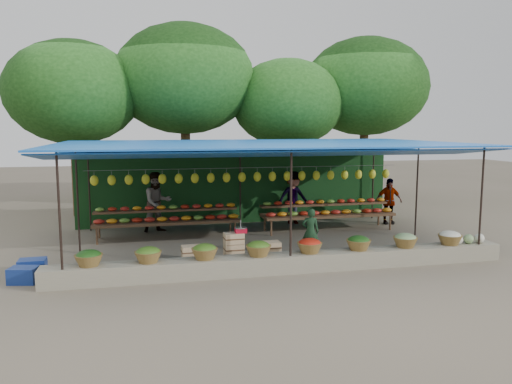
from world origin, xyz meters
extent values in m
plane|color=#645B4A|center=(0.00, 0.00, 0.00)|extent=(60.00, 60.00, 0.00)
cube|color=gray|center=(0.00, -2.75, 0.20)|extent=(10.60, 0.55, 0.40)
cylinder|color=black|center=(-4.80, -2.90, 1.40)|extent=(0.05, 0.05, 2.80)
cylinder|color=black|center=(0.00, -2.90, 1.40)|extent=(0.05, 0.05, 2.80)
cylinder|color=black|center=(4.80, -2.90, 1.40)|extent=(0.05, 0.05, 2.80)
cylinder|color=black|center=(-4.80, 0.00, 1.40)|extent=(0.05, 0.05, 2.80)
cylinder|color=black|center=(4.80, 0.00, 1.40)|extent=(0.05, 0.05, 2.80)
cylinder|color=black|center=(-4.80, 2.90, 1.40)|extent=(0.05, 0.05, 2.80)
cylinder|color=black|center=(0.00, 2.90, 1.40)|extent=(0.05, 0.05, 2.80)
cylinder|color=black|center=(4.80, 2.90, 1.40)|extent=(0.05, 0.05, 2.80)
cube|color=blue|center=(0.00, 0.00, 2.80)|extent=(10.80, 6.60, 0.04)
cube|color=blue|center=(0.00, -2.00, 2.62)|extent=(10.80, 2.19, 0.26)
cube|color=blue|center=(0.00, 2.00, 2.62)|extent=(10.80, 2.19, 0.26)
cylinder|color=gray|center=(0.00, 1.40, 2.02)|extent=(9.60, 0.01, 0.01)
ellipsoid|color=yellow|center=(-4.50, 1.40, 1.74)|extent=(0.23, 0.17, 0.30)
ellipsoid|color=yellow|center=(-4.03, 1.40, 1.74)|extent=(0.23, 0.17, 0.30)
ellipsoid|color=yellow|center=(-3.55, 1.40, 1.74)|extent=(0.23, 0.17, 0.30)
ellipsoid|color=yellow|center=(-3.08, 1.40, 1.74)|extent=(0.23, 0.17, 0.30)
ellipsoid|color=yellow|center=(-2.61, 1.40, 1.74)|extent=(0.23, 0.17, 0.30)
ellipsoid|color=yellow|center=(-2.13, 1.40, 1.74)|extent=(0.23, 0.17, 0.30)
ellipsoid|color=yellow|center=(-1.66, 1.40, 1.74)|extent=(0.23, 0.17, 0.30)
ellipsoid|color=yellow|center=(-1.18, 1.40, 1.74)|extent=(0.23, 0.17, 0.30)
ellipsoid|color=yellow|center=(-0.71, 1.40, 1.74)|extent=(0.23, 0.17, 0.30)
ellipsoid|color=yellow|center=(-0.24, 1.40, 1.74)|extent=(0.23, 0.17, 0.30)
ellipsoid|color=yellow|center=(0.24, 1.40, 1.74)|extent=(0.23, 0.17, 0.30)
ellipsoid|color=yellow|center=(0.71, 1.40, 1.74)|extent=(0.23, 0.17, 0.30)
ellipsoid|color=yellow|center=(1.18, 1.40, 1.74)|extent=(0.23, 0.17, 0.30)
ellipsoid|color=yellow|center=(1.66, 1.40, 1.74)|extent=(0.23, 0.17, 0.30)
ellipsoid|color=yellow|center=(2.13, 1.40, 1.74)|extent=(0.23, 0.17, 0.30)
ellipsoid|color=yellow|center=(2.61, 1.40, 1.74)|extent=(0.23, 0.17, 0.30)
ellipsoid|color=yellow|center=(3.08, 1.40, 1.74)|extent=(0.23, 0.17, 0.30)
ellipsoid|color=yellow|center=(3.55, 1.40, 1.74)|extent=(0.23, 0.17, 0.30)
ellipsoid|color=yellow|center=(4.03, 1.40, 1.74)|extent=(0.23, 0.17, 0.30)
ellipsoid|color=yellow|center=(4.50, 1.40, 1.74)|extent=(0.23, 0.17, 0.30)
ellipsoid|color=#1D4913|center=(-4.30, -2.75, 0.62)|extent=(0.52, 0.52, 0.23)
ellipsoid|color=#3E691C|center=(-3.10, -2.75, 0.62)|extent=(0.52, 0.52, 0.23)
ellipsoid|color=#3E691C|center=(-1.90, -2.75, 0.62)|extent=(0.52, 0.52, 0.23)
ellipsoid|color=#3E691C|center=(-0.70, -2.75, 0.62)|extent=(0.52, 0.52, 0.23)
ellipsoid|color=#A91E0E|center=(0.50, -2.75, 0.62)|extent=(0.52, 0.52, 0.23)
ellipsoid|color=#1D4913|center=(1.70, -2.75, 0.62)|extent=(0.52, 0.52, 0.23)
ellipsoid|color=#7DA265|center=(2.90, -2.75, 0.62)|extent=(0.52, 0.52, 0.23)
ellipsoid|color=beige|center=(4.10, -2.75, 0.62)|extent=(0.52, 0.52, 0.23)
cube|color=#163F17|center=(0.00, 3.15, 1.25)|extent=(10.60, 0.06, 2.50)
cylinder|color=#352413|center=(-5.50, 5.80, 1.98)|extent=(0.36, 0.36, 3.97)
ellipsoid|color=#12370F|center=(-5.50, 5.80, 4.46)|extent=(4.77, 4.77, 3.69)
cylinder|color=#352413|center=(-1.50, 6.20, 2.24)|extent=(0.36, 0.36, 4.48)
ellipsoid|color=#12370F|center=(-1.50, 6.20, 5.04)|extent=(5.39, 5.39, 4.17)
cylinder|color=#352413|center=(2.50, 5.90, 1.86)|extent=(0.36, 0.36, 3.71)
ellipsoid|color=#12370F|center=(2.50, 5.90, 4.18)|extent=(4.47, 4.47, 3.45)
cylinder|color=#352413|center=(6.00, 6.30, 2.18)|extent=(0.36, 0.36, 4.35)
ellipsoid|color=#12370F|center=(6.00, 6.30, 4.90)|extent=(5.24, 5.24, 4.05)
cube|color=#533321|center=(-2.50, 1.30, 0.50)|extent=(4.20, 0.95, 0.08)
cube|color=#533321|center=(-2.50, 1.60, 0.78)|extent=(4.20, 0.35, 0.06)
cylinder|color=#533321|center=(-4.45, 0.90, 0.25)|extent=(0.06, 0.06, 0.50)
cylinder|color=#533321|center=(-0.55, 0.90, 0.25)|extent=(0.06, 0.06, 0.50)
cylinder|color=#533321|center=(-4.45, 1.70, 0.25)|extent=(0.06, 0.06, 0.50)
cylinder|color=#533321|center=(-0.55, 1.70, 0.25)|extent=(0.06, 0.06, 0.50)
ellipsoid|color=red|center=(-4.40, 1.15, 0.60)|extent=(0.31, 0.26, 0.13)
ellipsoid|color=#6AA031|center=(-4.40, 1.60, 0.87)|extent=(0.26, 0.22, 0.12)
ellipsoid|color=orange|center=(-4.05, 1.15, 0.60)|extent=(0.31, 0.26, 0.13)
ellipsoid|color=#A91E0E|center=(-4.05, 1.60, 0.87)|extent=(0.26, 0.22, 0.12)
ellipsoid|color=#6AA031|center=(-3.70, 1.15, 0.60)|extent=(0.31, 0.26, 0.13)
ellipsoid|color=red|center=(-3.70, 1.60, 0.87)|extent=(0.26, 0.22, 0.12)
ellipsoid|color=#A91E0E|center=(-3.35, 1.15, 0.60)|extent=(0.31, 0.26, 0.13)
ellipsoid|color=orange|center=(-3.35, 1.60, 0.87)|extent=(0.26, 0.22, 0.12)
ellipsoid|color=red|center=(-3.00, 1.15, 0.60)|extent=(0.31, 0.26, 0.13)
ellipsoid|color=red|center=(-3.00, 1.60, 0.87)|extent=(0.26, 0.22, 0.12)
ellipsoid|color=orange|center=(-2.65, 1.15, 0.60)|extent=(0.31, 0.26, 0.13)
ellipsoid|color=orange|center=(-2.65, 1.60, 0.87)|extent=(0.26, 0.22, 0.12)
ellipsoid|color=red|center=(-2.30, 1.15, 0.60)|extent=(0.31, 0.26, 0.13)
ellipsoid|color=#6AA031|center=(-2.30, 1.60, 0.87)|extent=(0.26, 0.22, 0.12)
ellipsoid|color=orange|center=(-1.95, 1.15, 0.60)|extent=(0.31, 0.26, 0.13)
ellipsoid|color=#A91E0E|center=(-1.95, 1.60, 0.87)|extent=(0.26, 0.22, 0.12)
ellipsoid|color=#6AA031|center=(-1.60, 1.15, 0.60)|extent=(0.31, 0.26, 0.13)
ellipsoid|color=red|center=(-1.60, 1.60, 0.87)|extent=(0.26, 0.22, 0.12)
ellipsoid|color=#A91E0E|center=(-1.25, 1.15, 0.60)|extent=(0.31, 0.26, 0.13)
ellipsoid|color=orange|center=(-1.25, 1.60, 0.87)|extent=(0.26, 0.22, 0.12)
ellipsoid|color=red|center=(-0.90, 1.15, 0.60)|extent=(0.31, 0.26, 0.13)
ellipsoid|color=red|center=(-0.90, 1.60, 0.87)|extent=(0.26, 0.22, 0.12)
ellipsoid|color=orange|center=(-0.55, 1.15, 0.60)|extent=(0.31, 0.26, 0.13)
ellipsoid|color=orange|center=(-0.55, 1.60, 0.87)|extent=(0.26, 0.22, 0.12)
cube|color=#533321|center=(2.50, 1.30, 0.50)|extent=(4.20, 0.95, 0.08)
cube|color=#533321|center=(2.50, 1.60, 0.78)|extent=(4.20, 0.35, 0.06)
cylinder|color=#533321|center=(0.55, 0.90, 0.25)|extent=(0.06, 0.06, 0.50)
cylinder|color=#533321|center=(4.45, 0.90, 0.25)|extent=(0.06, 0.06, 0.50)
cylinder|color=#533321|center=(0.55, 1.70, 0.25)|extent=(0.06, 0.06, 0.50)
cylinder|color=#533321|center=(4.45, 1.70, 0.25)|extent=(0.06, 0.06, 0.50)
ellipsoid|color=red|center=(0.60, 1.15, 0.60)|extent=(0.31, 0.26, 0.13)
ellipsoid|color=#6AA031|center=(0.60, 1.60, 0.87)|extent=(0.26, 0.22, 0.12)
ellipsoid|color=orange|center=(0.95, 1.15, 0.60)|extent=(0.31, 0.26, 0.13)
ellipsoid|color=#A91E0E|center=(0.95, 1.60, 0.87)|extent=(0.26, 0.22, 0.12)
ellipsoid|color=#6AA031|center=(1.30, 1.15, 0.60)|extent=(0.31, 0.26, 0.13)
ellipsoid|color=red|center=(1.30, 1.60, 0.87)|extent=(0.26, 0.22, 0.12)
ellipsoid|color=#A91E0E|center=(1.65, 1.15, 0.60)|extent=(0.31, 0.26, 0.13)
ellipsoid|color=orange|center=(1.65, 1.60, 0.87)|extent=(0.26, 0.22, 0.12)
ellipsoid|color=red|center=(2.00, 1.15, 0.60)|extent=(0.31, 0.26, 0.13)
ellipsoid|color=red|center=(2.00, 1.60, 0.87)|extent=(0.26, 0.22, 0.12)
ellipsoid|color=orange|center=(2.35, 1.15, 0.60)|extent=(0.31, 0.26, 0.13)
ellipsoid|color=orange|center=(2.35, 1.60, 0.87)|extent=(0.26, 0.22, 0.12)
ellipsoid|color=red|center=(2.70, 1.15, 0.60)|extent=(0.31, 0.26, 0.13)
ellipsoid|color=#6AA031|center=(2.70, 1.60, 0.87)|extent=(0.26, 0.22, 0.12)
ellipsoid|color=orange|center=(3.05, 1.15, 0.60)|extent=(0.31, 0.26, 0.13)
ellipsoid|color=#A91E0E|center=(3.05, 1.60, 0.87)|extent=(0.26, 0.22, 0.12)
ellipsoid|color=#6AA031|center=(3.40, 1.15, 0.60)|extent=(0.31, 0.26, 0.13)
ellipsoid|color=red|center=(3.40, 1.60, 0.87)|extent=(0.26, 0.22, 0.12)
ellipsoid|color=#A91E0E|center=(3.75, 1.15, 0.60)|extent=(0.31, 0.26, 0.13)
ellipsoid|color=orange|center=(3.75, 1.60, 0.87)|extent=(0.26, 0.22, 0.12)
ellipsoid|color=red|center=(4.10, 1.15, 0.60)|extent=(0.31, 0.26, 0.13)
ellipsoid|color=red|center=(4.10, 1.60, 0.87)|extent=(0.26, 0.22, 0.12)
ellipsoid|color=orange|center=(4.45, 1.15, 0.60)|extent=(0.31, 0.26, 0.13)
ellipsoid|color=orange|center=(4.45, 1.60, 0.87)|extent=(0.26, 0.22, 0.12)
cube|color=tan|center=(-2.11, -1.94, 0.12)|extent=(0.46, 0.36, 0.25)
cube|color=tan|center=(-2.11, -1.94, 0.39)|extent=(0.46, 0.36, 0.25)
cube|color=tan|center=(-1.11, -1.94, 0.12)|extent=(0.46, 0.36, 0.25)
cube|color=tan|center=(-1.11, -1.94, 0.39)|extent=(0.46, 0.36, 0.25)
cube|color=tan|center=(-1.11, -1.94, 0.65)|extent=(0.46, 0.36, 0.25)
cube|color=tan|center=(-0.21, -1.94, 0.12)|extent=(0.46, 0.36, 0.25)
cube|color=tan|center=(-0.21, -1.94, 0.39)|extent=(0.46, 0.36, 0.25)
cube|color=red|center=(-0.94, -1.94, 0.82)|extent=(0.27, 0.23, 0.11)
cylinder|color=gray|center=(-0.94, -1.94, 0.89)|extent=(0.29, 0.29, 0.03)
cylinder|color=gray|center=(-0.94, -1.94, 0.98)|extent=(0.03, 0.03, 0.20)
imported|color=#1B3C21|center=(0.97, -1.44, 0.60)|extent=(0.50, 0.40, 1.20)
imported|color=slate|center=(-2.74, 2.23, 0.93)|extent=(1.09, 0.96, 1.87)
imported|color=slate|center=(1.75, 2.57, 0.88)|extent=(1.19, 0.74, 1.77)
imported|color=slate|center=(4.87, 1.84, 0.77)|extent=(0.95, 0.51, 1.54)
cube|color=navy|center=(-5.66, -2.32, 0.17)|extent=(0.63, 0.52, 0.34)
cube|color=navy|center=(-5.61, -1.70, 0.17)|extent=(0.58, 0.43, 0.34)
camera|label=1|loc=(-3.17, -13.28, 3.27)|focal=35.00mm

